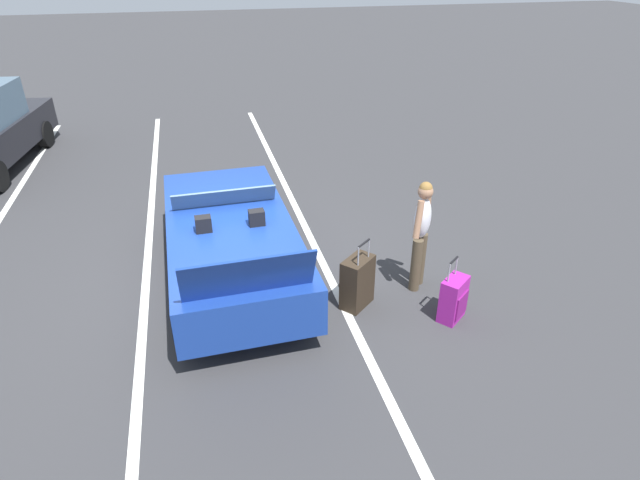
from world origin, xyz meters
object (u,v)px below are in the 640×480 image
at_px(suitcase_large_black, 357,282).
at_px(traveler_person, 421,230).
at_px(suitcase_medium_bright, 453,299).
at_px(convertible_car, 230,236).

xyz_separation_m(suitcase_large_black, traveler_person, (0.24, -1.00, 0.56)).
bearing_deg(suitcase_medium_bright, convertible_car, -163.96).
bearing_deg(convertible_car, traveler_person, -114.43).
bearing_deg(suitcase_large_black, convertible_car, 9.46).
bearing_deg(traveler_person, suitcase_medium_bright, 141.19).
distance_m(convertible_car, suitcase_large_black, 2.08).
bearing_deg(traveler_person, convertible_car, 18.11).
distance_m(suitcase_large_black, traveler_person, 1.17).
xyz_separation_m(convertible_car, traveler_person, (-1.10, -2.58, 0.34)).
height_order(suitcase_large_black, traveler_person, traveler_person).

